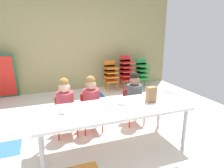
{
  "coord_description": "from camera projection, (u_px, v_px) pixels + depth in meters",
  "views": [
    {
      "loc": [
        -0.78,
        -2.73,
        1.59
      ],
      "look_at": [
        0.15,
        -0.26,
        0.86
      ],
      "focal_mm": 31.23,
      "sensor_mm": 36.0,
      "label": 1
    }
  ],
  "objects": [
    {
      "name": "paper_plate_near_edge",
      "position": [
        63.0,
        113.0,
        2.37
      ],
      "size": [
        0.18,
        0.18,
        0.01
      ],
      "primitive_type": "cylinder",
      "color": "white",
      "rests_on": "craft_table"
    },
    {
      "name": "seated_child_far_right",
      "position": [
        134.0,
        93.0,
        3.32
      ],
      "size": [
        0.33,
        0.33,
        0.92
      ],
      "color": "red",
      "rests_on": "ground_plane"
    },
    {
      "name": "ground_plane",
      "position": [
        98.0,
        133.0,
        3.16
      ],
      "size": [
        5.88,
        5.11,
        0.02
      ],
      "color": "silver"
    },
    {
      "name": "paper_plate_center_table",
      "position": [
        137.0,
        107.0,
        2.57
      ],
      "size": [
        0.18,
        0.18,
        0.01
      ],
      "primitive_type": "cylinder",
      "color": "white",
      "rests_on": "craft_table"
    },
    {
      "name": "paper_bag_brown",
      "position": [
        151.0,
        94.0,
        2.73
      ],
      "size": [
        0.13,
        0.09,
        0.22
      ],
      "primitive_type": "cube",
      "color": "#9E754C",
      "rests_on": "craft_table"
    },
    {
      "name": "kid_chair_red_stack",
      "position": [
        126.0,
        70.0,
        5.43
      ],
      "size": [
        0.32,
        0.3,
        0.92
      ],
      "color": "red",
      "rests_on": "ground_plane"
    },
    {
      "name": "donut_powdered_loose",
      "position": [
        122.0,
        103.0,
        2.67
      ],
      "size": [
        0.1,
        0.1,
        0.03
      ],
      "primitive_type": "torus",
      "color": "white",
      "rests_on": "craft_table"
    },
    {
      "name": "craft_table",
      "position": [
        114.0,
        111.0,
        2.57
      ],
      "size": [
        2.01,
        0.74,
        0.61
      ],
      "color": "white",
      "rests_on": "ground_plane"
    },
    {
      "name": "kid_chair_orange_stack",
      "position": [
        111.0,
        74.0,
        5.29
      ],
      "size": [
        0.32,
        0.3,
        0.8
      ],
      "color": "orange",
      "rests_on": "ground_plane"
    },
    {
      "name": "donut_powdered_on_plate",
      "position": [
        63.0,
        112.0,
        2.37
      ],
      "size": [
        0.12,
        0.12,
        0.03
      ],
      "primitive_type": "torus",
      "color": "white",
      "rests_on": "craft_table"
    },
    {
      "name": "seated_child_near_camera",
      "position": [
        65.0,
        102.0,
        2.93
      ],
      "size": [
        0.32,
        0.32,
        0.92
      ],
      "color": "red",
      "rests_on": "ground_plane"
    },
    {
      "name": "back_wall",
      "position": [
        69.0,
        38.0,
        5.09
      ],
      "size": [
        5.88,
        0.1,
        2.79
      ],
      "primitive_type": "cube",
      "color": "tan",
      "rests_on": "ground_plane"
    },
    {
      "name": "kid_chair_green_stack",
      "position": [
        143.0,
        71.0,
        5.62
      ],
      "size": [
        0.32,
        0.3,
        0.8
      ],
      "color": "green",
      "rests_on": "ground_plane"
    },
    {
      "name": "seated_child_middle_seat",
      "position": [
        91.0,
        99.0,
        3.06
      ],
      "size": [
        0.32,
        0.31,
        0.92
      ],
      "color": "red",
      "rests_on": "ground_plane"
    }
  ]
}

